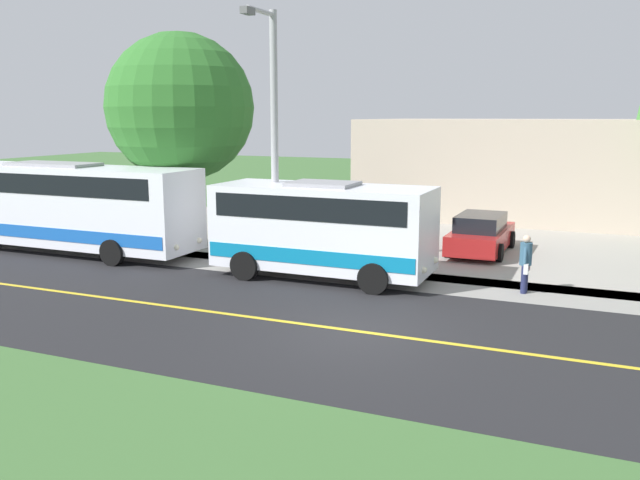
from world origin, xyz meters
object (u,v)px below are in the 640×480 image
(transit_bus_rear, at_px, (56,203))
(pedestrian_with_bags, at_px, (526,262))
(parked_car_near, at_px, (481,234))
(commercial_building, at_px, (573,168))
(street_light_pole, at_px, (273,131))
(shuttle_bus_front, at_px, (323,226))
(tree_curbside, at_px, (180,108))

(transit_bus_rear, distance_m, pedestrian_with_bags, 16.75)
(pedestrian_with_bags, bearing_deg, transit_bus_rear, -87.89)
(parked_car_near, bearing_deg, commercial_building, 166.70)
(street_light_pole, bearing_deg, commercial_building, 153.20)
(street_light_pole, xyz_separation_m, commercial_building, (-16.52, 8.34, -2.10))
(commercial_building, bearing_deg, shuttle_bus_front, -21.08)
(transit_bus_rear, relative_size, parked_car_near, 2.61)
(pedestrian_with_bags, relative_size, tree_curbside, 0.21)
(street_light_pole, distance_m, commercial_building, 18.63)
(street_light_pole, xyz_separation_m, parked_car_near, (-5.48, 5.73, -3.81))
(transit_bus_rear, distance_m, commercial_building, 24.10)
(pedestrian_with_bags, bearing_deg, shuttle_bus_front, -84.49)
(shuttle_bus_front, xyz_separation_m, pedestrian_with_bags, (-0.58, 6.00, -0.75))
(transit_bus_rear, bearing_deg, commercial_building, 134.43)
(shuttle_bus_front, height_order, transit_bus_rear, transit_bus_rear)
(pedestrian_with_bags, bearing_deg, parked_car_near, -157.83)
(street_light_pole, bearing_deg, tree_curbside, -115.86)
(transit_bus_rear, height_order, street_light_pole, street_light_pole)
(pedestrian_with_bags, xyz_separation_m, tree_curbside, (-2.25, -13.06, 4.39))
(street_light_pole, relative_size, parked_car_near, 1.84)
(shuttle_bus_front, xyz_separation_m, commercial_building, (-16.83, 6.49, 0.76))
(parked_car_near, distance_m, commercial_building, 11.48)
(pedestrian_with_bags, distance_m, commercial_building, 16.33)
(tree_curbside, bearing_deg, transit_bus_rear, -51.92)
(shuttle_bus_front, bearing_deg, tree_curbside, -111.86)
(shuttle_bus_front, height_order, pedestrian_with_bags, shuttle_bus_front)
(parked_car_near, bearing_deg, shuttle_bus_front, -33.83)
(street_light_pole, relative_size, commercial_building, 0.41)
(transit_bus_rear, height_order, parked_car_near, transit_bus_rear)
(street_light_pole, distance_m, tree_curbside, 5.83)
(shuttle_bus_front, distance_m, tree_curbside, 8.43)
(parked_car_near, distance_m, tree_curbside, 12.22)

